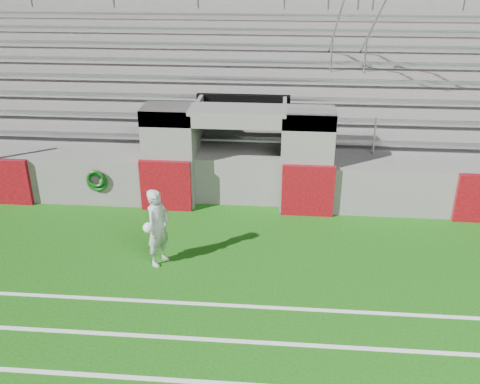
{
  "coord_description": "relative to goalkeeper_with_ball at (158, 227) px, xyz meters",
  "views": [
    {
      "loc": [
        1.15,
        -9.29,
        6.19
      ],
      "look_at": [
        0.2,
        1.8,
        1.1
      ],
      "focal_mm": 40.0,
      "sensor_mm": 36.0,
      "label": 1
    }
  ],
  "objects": [
    {
      "name": "ground",
      "position": [
        1.41,
        -0.4,
        -0.86
      ],
      "size": [
        90.0,
        90.0,
        0.0
      ],
      "primitive_type": "plane",
      "color": "#14500D",
      "rests_on": "ground"
    },
    {
      "name": "goalkeeper_with_ball",
      "position": [
        0.0,
        0.0,
        0.0
      ],
      "size": [
        0.63,
        0.74,
        1.71
      ],
      "color": "#ADB3B7",
      "rests_on": "ground"
    },
    {
      "name": "stadium_structure",
      "position": [
        1.41,
        7.57,
        0.63
      ],
      "size": [
        26.0,
        8.48,
        5.42
      ],
      "color": "slate",
      "rests_on": "ground"
    },
    {
      "name": "hose_coil",
      "position": [
        -2.19,
        2.53,
        -0.09
      ],
      "size": [
        0.56,
        0.15,
        0.62
      ],
      "color": "#0D4511",
      "rests_on": "ground"
    }
  ]
}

